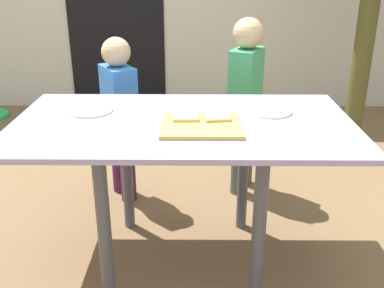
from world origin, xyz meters
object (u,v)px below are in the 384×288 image
dining_table (183,142)px  child_left (120,110)px  cutting_board (201,125)px  pizza_slice_far_left (186,117)px  plate_white_right (269,111)px  pizza_slice_far_right (217,117)px  child_right (245,95)px  plate_white_left (91,111)px

dining_table → child_left: child_left is taller
dining_table → child_left: 0.76m
cutting_board → pizza_slice_far_left: size_ratio=2.90×
cutting_board → plate_white_right: cutting_board is taller
pizza_slice_far_left → plate_white_right: pizza_slice_far_left is taller
cutting_board → child_left: (-0.46, 0.73, -0.18)m
pizza_slice_far_right → child_right: 0.81m
plate_white_left → child_right: (0.77, 0.64, -0.11)m
child_right → pizza_slice_far_left: bearing=-113.4°
pizza_slice_far_right → child_right: child_right is taller
pizza_slice_far_left → plate_white_right: size_ratio=0.57×
dining_table → cutting_board: size_ratio=4.43×
pizza_slice_far_right → pizza_slice_far_left: (-0.13, 0.00, 0.00)m
pizza_slice_far_right → pizza_slice_far_left: bearing=179.9°
dining_table → plate_white_right: plate_white_right is taller
plate_white_right → child_left: size_ratio=0.21×
dining_table → cutting_board: cutting_board is taller
cutting_board → child_right: 0.89m
child_left → child_right: (0.73, 0.10, 0.06)m
pizza_slice_far_left → plate_white_right: bearing=19.8°
plate_white_left → plate_white_right: (0.81, -0.00, 0.00)m
child_right → plate_white_left: bearing=-140.3°
plate_white_left → child_right: child_right is taller
plate_white_left → dining_table: bearing=-15.9°
pizza_slice_far_right → child_left: (-0.53, 0.67, -0.19)m
pizza_slice_far_right → child_right: (0.20, 0.77, -0.13)m
child_right → cutting_board: bearing=-107.8°
cutting_board → child_right: size_ratio=0.31×
dining_table → pizza_slice_far_left: 0.12m
cutting_board → pizza_slice_far_left: (-0.06, 0.06, 0.02)m
cutting_board → child_right: (0.27, 0.84, -0.11)m
cutting_board → plate_white_left: bearing=158.0°
dining_table → cutting_board: (0.08, -0.08, 0.11)m
dining_table → child_right: child_right is taller
pizza_slice_far_left → plate_white_right: (0.37, 0.13, -0.02)m
plate_white_left → child_right: size_ratio=0.19×
dining_table → pizza_slice_far_right: bearing=-7.1°
child_left → plate_white_right: bearing=-34.9°
plate_white_left → plate_white_right: size_ratio=1.00×
child_right → plate_white_right: bearing=-86.6°
cutting_board → plate_white_right: size_ratio=1.65×
pizza_slice_far_left → child_right: size_ratio=0.11×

